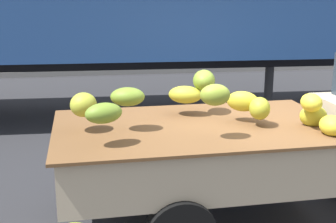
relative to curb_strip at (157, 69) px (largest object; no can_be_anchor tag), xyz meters
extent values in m
plane|color=#28282B|center=(0.00, -9.26, -0.08)|extent=(220.00, 220.00, 0.00)
cube|color=gray|center=(0.00, 0.00, 0.00)|extent=(80.00, 0.80, 0.16)
cube|color=#CCB793|center=(-0.82, -9.53, 0.50)|extent=(2.86, 1.72, 0.08)
cube|color=#CCB793|center=(-0.85, -8.74, 0.76)|extent=(2.81, 0.15, 0.44)
cube|color=#CCB793|center=(-0.80, -10.32, 0.76)|extent=(2.81, 0.15, 0.44)
cube|color=#CCB793|center=(0.55, -9.48, 0.76)|extent=(0.11, 1.62, 0.44)
cube|color=#CCB793|center=(-2.20, -9.58, 0.76)|extent=(0.11, 1.62, 0.44)
cube|color=#B21914|center=(-0.85, -8.71, 0.72)|extent=(2.69, 0.11, 0.07)
cube|color=brown|center=(-0.82, -9.53, 0.99)|extent=(2.98, 1.84, 0.03)
ellipsoid|color=#A5A629|center=(-0.20, -9.66, 1.19)|extent=(0.27, 0.31, 0.23)
ellipsoid|color=olive|center=(-0.76, -10.00, 1.42)|extent=(0.29, 0.22, 0.20)
ellipsoid|color=gold|center=(-0.32, -9.47, 1.22)|extent=(0.38, 0.32, 0.21)
ellipsoid|color=gold|center=(0.35, -9.73, 1.10)|extent=(0.32, 0.25, 0.22)
ellipsoid|color=olive|center=(-1.54, -9.61, 1.34)|extent=(0.36, 0.29, 0.18)
ellipsoid|color=yellow|center=(0.27, -9.83, 1.27)|extent=(0.23, 0.30, 0.18)
ellipsoid|color=#ADB432|center=(-1.97, -9.57, 1.27)|extent=(0.32, 0.34, 0.24)
ellipsoid|color=gold|center=(0.39, -10.04, 1.09)|extent=(0.25, 0.30, 0.20)
ellipsoid|color=gold|center=(-0.87, -9.13, 1.24)|extent=(0.44, 0.37, 0.19)
ellipsoid|color=olive|center=(-1.78, -10.04, 1.30)|extent=(0.40, 0.33, 0.18)
ellipsoid|color=olive|center=(-0.65, -9.08, 1.38)|extent=(0.32, 0.41, 0.23)
cylinder|color=black|center=(-1.18, -8.76, 0.24)|extent=(0.65, 0.22, 0.64)
cube|color=black|center=(-1.63, -4.99, 1.02)|extent=(11.05, 0.73, 0.30)
cylinder|color=#38383A|center=(1.67, -5.09, 0.55)|extent=(0.18, 0.18, 1.25)
camera|label=1|loc=(-1.81, -13.98, 2.34)|focal=49.07mm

